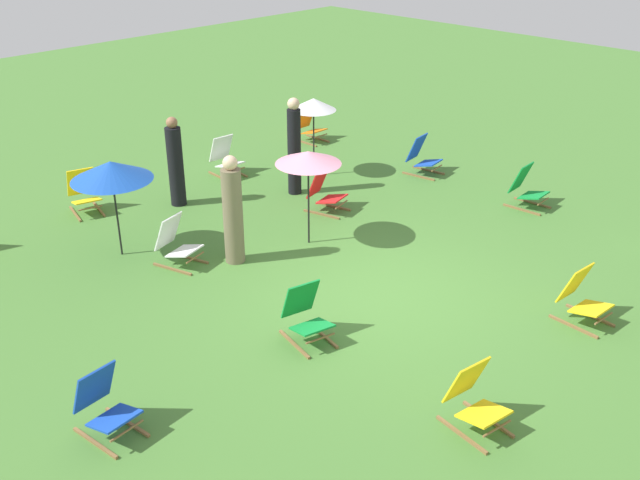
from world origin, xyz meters
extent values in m
plane|color=#477A33|center=(0.00, 0.00, 0.00)|extent=(40.00, 40.00, 0.00)
cube|color=olive|center=(-1.69, 5.91, 0.02)|extent=(0.23, 0.74, 0.04)
cube|color=olive|center=(-1.27, 5.79, 0.02)|extent=(0.23, 0.74, 0.04)
cube|color=yellow|center=(-1.50, 5.75, 0.27)|extent=(0.57, 0.54, 0.13)
cube|color=yellow|center=(-1.43, 6.04, 0.55)|extent=(0.53, 0.36, 0.57)
cylinder|color=olive|center=(-1.55, 5.56, 0.20)|extent=(0.43, 0.14, 0.03)
cube|color=olive|center=(-1.80, -0.08, 0.02)|extent=(0.21, 0.75, 0.04)
cube|color=olive|center=(-1.37, -0.18, 0.02)|extent=(0.21, 0.75, 0.04)
cube|color=#148C38|center=(-1.61, -0.23, 0.27)|extent=(0.57, 0.53, 0.13)
cube|color=#148C38|center=(-1.54, 0.07, 0.55)|extent=(0.52, 0.35, 0.57)
cylinder|color=olive|center=(-1.65, -0.42, 0.20)|extent=(0.43, 0.13, 0.03)
cube|color=olive|center=(4.31, 2.54, 0.02)|extent=(0.15, 0.76, 0.04)
cube|color=olive|center=(4.75, 2.60, 0.02)|extent=(0.15, 0.76, 0.04)
cube|color=#1947B7|center=(4.54, 2.47, 0.27)|extent=(0.54, 0.50, 0.13)
cube|color=#1947B7|center=(4.50, 2.77, 0.55)|extent=(0.51, 0.31, 0.57)
cylinder|color=olive|center=(4.57, 2.27, 0.20)|extent=(0.44, 0.09, 0.03)
cube|color=olive|center=(1.49, 2.63, 0.02)|extent=(0.22, 0.75, 0.04)
cube|color=olive|center=(1.92, 2.73, 0.02)|extent=(0.22, 0.75, 0.04)
cube|color=red|center=(1.73, 2.58, 0.27)|extent=(0.57, 0.54, 0.13)
cube|color=red|center=(1.66, 2.87, 0.55)|extent=(0.53, 0.35, 0.57)
cylinder|color=olive|center=(1.78, 2.39, 0.20)|extent=(0.43, 0.13, 0.03)
cube|color=olive|center=(4.29, 0.09, 0.02)|extent=(0.08, 0.76, 0.04)
cube|color=olive|center=(4.72, 0.11, 0.02)|extent=(0.08, 0.76, 0.04)
cube|color=#148C38|center=(4.51, 0.00, 0.27)|extent=(0.51, 0.46, 0.13)
cube|color=#148C38|center=(4.49, 0.30, 0.55)|extent=(0.49, 0.28, 0.57)
cylinder|color=olive|center=(4.52, -0.20, 0.20)|extent=(0.44, 0.05, 0.03)
cube|color=olive|center=(-1.70, 2.83, 0.02)|extent=(0.24, 0.74, 0.04)
cube|color=olive|center=(-1.28, 2.95, 0.02)|extent=(0.24, 0.74, 0.04)
cube|color=white|center=(-1.46, 2.80, 0.27)|extent=(0.58, 0.55, 0.13)
cube|color=white|center=(-1.54, 3.09, 0.55)|extent=(0.53, 0.37, 0.57)
cylinder|color=olive|center=(-1.41, 2.60, 0.20)|extent=(0.43, 0.15, 0.03)
cube|color=olive|center=(1.21, -2.53, 0.02)|extent=(0.10, 0.76, 0.04)
cube|color=olive|center=(1.65, -2.57, 0.02)|extent=(0.10, 0.76, 0.04)
cube|color=yellow|center=(1.42, -2.65, 0.27)|extent=(0.51, 0.47, 0.13)
cube|color=yellow|center=(1.45, -2.35, 0.55)|extent=(0.50, 0.28, 0.57)
cylinder|color=olive|center=(1.41, -2.85, 0.20)|extent=(0.44, 0.06, 0.03)
cube|color=olive|center=(-1.72, -2.70, 0.02)|extent=(0.16, 0.76, 0.04)
cube|color=olive|center=(-1.29, -2.77, 0.02)|extent=(0.16, 0.76, 0.04)
cube|color=yellow|center=(-1.52, -2.83, 0.27)|extent=(0.54, 0.50, 0.13)
cube|color=yellow|center=(-1.47, -2.54, 0.55)|extent=(0.51, 0.32, 0.57)
cylinder|color=olive|center=(-1.55, -3.03, 0.20)|extent=(0.44, 0.10, 0.03)
cube|color=olive|center=(1.38, 5.49, 0.02)|extent=(0.08, 0.76, 0.04)
cube|color=olive|center=(1.81, 5.46, 0.02)|extent=(0.08, 0.76, 0.04)
cube|color=white|center=(1.59, 5.38, 0.27)|extent=(0.51, 0.46, 0.13)
cube|color=white|center=(1.61, 5.68, 0.55)|extent=(0.49, 0.28, 0.57)
cylinder|color=olive|center=(1.58, 5.18, 0.20)|extent=(0.44, 0.05, 0.03)
cube|color=olive|center=(-4.66, 0.10, 0.02)|extent=(0.12, 0.76, 0.04)
cube|color=olive|center=(-4.22, 0.15, 0.02)|extent=(0.12, 0.76, 0.04)
cube|color=#1947B7|center=(-4.43, 0.03, 0.27)|extent=(0.52, 0.48, 0.13)
cube|color=#1947B7|center=(-4.46, 0.33, 0.55)|extent=(0.50, 0.30, 0.57)
cylinder|color=olive|center=(-4.41, -0.17, 0.20)|extent=(0.44, 0.08, 0.03)
cube|color=olive|center=(4.19, 5.80, 0.02)|extent=(0.04, 0.76, 0.04)
cube|color=olive|center=(4.63, 5.81, 0.02)|extent=(0.04, 0.76, 0.04)
cube|color=orange|center=(4.41, 5.70, 0.27)|extent=(0.48, 0.44, 0.13)
cube|color=orange|center=(4.41, 6.00, 0.55)|extent=(0.48, 0.25, 0.57)
cylinder|color=olive|center=(4.41, 5.50, 0.20)|extent=(0.44, 0.03, 0.03)
cylinder|color=black|center=(2.86, 4.18, 0.81)|extent=(0.03, 0.03, 1.63)
cone|color=white|center=(2.86, 4.18, 1.53)|extent=(0.92, 0.92, 0.24)
cylinder|color=black|center=(0.53, 1.99, 0.81)|extent=(0.03, 0.03, 1.62)
cone|color=pink|center=(0.53, 1.99, 1.54)|extent=(1.09, 1.09, 0.21)
cylinder|color=black|center=(-1.95, 3.89, 0.80)|extent=(0.03, 0.03, 1.60)
cone|color=#194CB2|center=(-1.95, 3.89, 1.48)|extent=(1.30, 1.30, 0.31)
cylinder|color=black|center=(1.91, 3.77, 0.85)|extent=(0.36, 0.36, 1.70)
sphere|color=beige|center=(1.91, 3.77, 1.80)|extent=(0.23, 0.23, 0.23)
cylinder|color=#72664C|center=(-0.78, 2.37, 0.79)|extent=(0.34, 0.34, 1.58)
sphere|color=beige|center=(-0.78, 2.37, 1.69)|extent=(0.24, 0.24, 0.24)
cylinder|color=black|center=(-0.04, 4.95, 0.76)|extent=(0.39, 0.39, 1.52)
sphere|color=#936647|center=(-0.04, 4.95, 1.61)|extent=(0.21, 0.21, 0.21)
camera|label=1|loc=(-7.40, -6.04, 5.57)|focal=41.21mm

